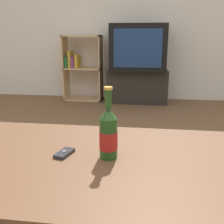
# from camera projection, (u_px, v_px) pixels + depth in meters

# --- Properties ---
(back_wall) EXTENTS (8.00, 0.05, 2.60)m
(back_wall) POSITION_uv_depth(u_px,v_px,m) (136.00, 7.00, 3.67)
(back_wall) COLOR silver
(back_wall) RESTS_ON ground_plane
(coffee_table) EXTENTS (1.30, 0.77, 0.43)m
(coffee_table) POSITION_uv_depth(u_px,v_px,m) (97.00, 171.00, 1.04)
(coffee_table) COLOR brown
(coffee_table) RESTS_ON ground_plane
(tv_stand) EXTENTS (0.83, 0.38, 0.45)m
(tv_stand) POSITION_uv_depth(u_px,v_px,m) (137.00, 86.00, 3.71)
(tv_stand) COLOR #28231E
(tv_stand) RESTS_ON ground_plane
(television) EXTENTS (0.74, 0.58, 0.61)m
(television) POSITION_uv_depth(u_px,v_px,m) (138.00, 48.00, 3.56)
(television) COLOR black
(television) RESTS_ON tv_stand
(bookshelf) EXTENTS (0.54, 0.30, 0.92)m
(bookshelf) POSITION_uv_depth(u_px,v_px,m) (81.00, 67.00, 3.79)
(bookshelf) COLOR tan
(bookshelf) RESTS_ON ground_plane
(beer_bottle) EXTENTS (0.07, 0.07, 0.28)m
(beer_bottle) POSITION_uv_depth(u_px,v_px,m) (108.00, 134.00, 1.01)
(beer_bottle) COLOR #1E4219
(beer_bottle) RESTS_ON coffee_table
(cell_phone) EXTENTS (0.07, 0.10, 0.02)m
(cell_phone) POSITION_uv_depth(u_px,v_px,m) (64.00, 153.00, 1.05)
(cell_phone) COLOR #232328
(cell_phone) RESTS_ON coffee_table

